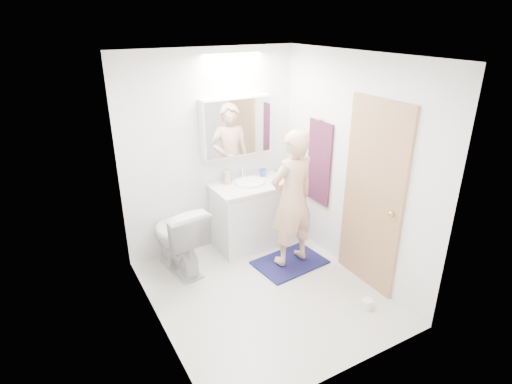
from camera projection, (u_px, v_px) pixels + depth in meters
floor at (263, 291)px, 4.42m from camera, size 2.50×2.50×0.00m
ceiling at (265, 55)px, 3.48m from camera, size 2.50×2.50×0.00m
wall_back at (211, 153)px, 4.95m from camera, size 2.50×0.00×2.50m
wall_front at (353, 246)px, 2.95m from camera, size 2.50×0.00×2.50m
wall_left at (150, 212)px, 3.45m from camera, size 0.00×2.50×2.50m
wall_right at (353, 168)px, 4.45m from camera, size 0.00×2.50×2.50m
vanity_cabinet at (251, 216)px, 5.21m from camera, size 0.90×0.55×0.78m
countertop at (251, 186)px, 5.05m from camera, size 0.95×0.58×0.04m
sink_basin at (250, 182)px, 5.06m from camera, size 0.36×0.36×0.03m
faucet at (242, 172)px, 5.19m from camera, size 0.02×0.02×0.16m
medicine_cabinet at (236, 126)px, 4.91m from camera, size 0.88×0.14×0.70m
mirror_panel at (239, 128)px, 4.85m from camera, size 0.84×0.01×0.66m
toilet at (178, 238)px, 4.66m from camera, size 0.56×0.85×0.82m
bath_rug at (290, 262)px, 4.92m from camera, size 0.85×0.63×0.02m
person at (292, 199)px, 4.59m from camera, size 0.61×0.43×1.58m
door at (373, 197)px, 4.24m from camera, size 0.04×0.80×2.00m
door_knob at (391, 214)px, 4.00m from camera, size 0.06×0.06×0.06m
towel at (319, 163)px, 4.92m from camera, size 0.02×0.42×1.00m
towel_hook at (321, 120)px, 4.71m from camera, size 0.07×0.02×0.02m
soap_bottle_a at (227, 175)px, 5.01m from camera, size 0.09×0.10×0.22m
soap_bottle_b at (228, 176)px, 5.05m from camera, size 0.11×0.11×0.18m
toothbrush_cup at (263, 173)px, 5.27m from camera, size 0.11×0.11×0.09m
toilet_paper_roll at (367, 304)px, 4.15m from camera, size 0.11×0.11×0.10m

